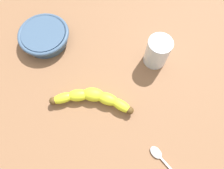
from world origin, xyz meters
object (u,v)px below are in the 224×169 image
smoothie_glass (157,52)px  teaspoon (158,155)px  banana (92,98)px  ceramic_bowl (44,36)px

smoothie_glass → teaspoon: size_ratio=1.01×
banana → smoothie_glass: bearing=-137.0°
smoothie_glass → ceramic_bowl: bearing=-93.3°
teaspoon → smoothie_glass: bearing=-43.8°
banana → smoothie_glass: 23.47cm
teaspoon → banana: bearing=8.7°
ceramic_bowl → teaspoon: ceramic_bowl is taller
banana → ceramic_bowl: (-18.24, -18.93, 0.58)cm
smoothie_glass → ceramic_bowl: 35.82cm
banana → teaspoon: (12.19, 19.51, -1.59)cm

